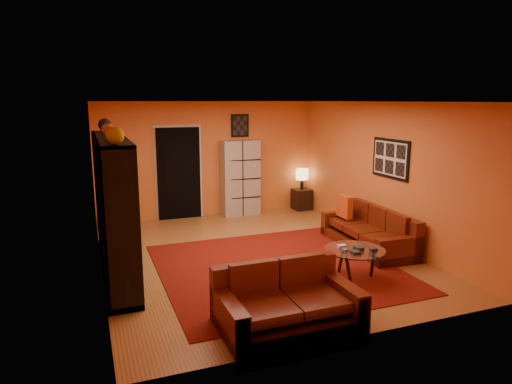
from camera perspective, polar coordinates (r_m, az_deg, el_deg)
name	(u,v)px	position (r m, az deg, el deg)	size (l,w,h in m)	color
floor	(255,255)	(7.95, -0.15, -7.87)	(6.00, 6.00, 0.00)	brown
ceiling	(255,102)	(7.50, -0.16, 11.23)	(6.00, 6.00, 0.00)	white
wall_back	(209,159)	(10.45, -5.94, 4.07)	(6.00, 6.00, 0.00)	orange
wall_front	(353,227)	(4.98, 12.05, -4.26)	(6.00, 6.00, 0.00)	orange
wall_left	(97,191)	(7.15, -19.27, 0.09)	(6.00, 6.00, 0.00)	orange
wall_right	(380,173)	(8.80, 15.30, 2.35)	(6.00, 6.00, 0.00)	orange
rug	(276,268)	(7.37, 2.52, -9.41)	(3.60, 3.60, 0.01)	#580F0A
doorway	(179,174)	(10.29, -9.62, 2.29)	(0.95, 0.10, 2.04)	black
wall_art_right	(391,159)	(8.50, 16.48, 4.03)	(0.03, 1.00, 0.70)	black
wall_art_back	(240,126)	(10.57, -2.02, 8.30)	(0.42, 0.03, 0.52)	black
entertainment_unit	(114,206)	(7.21, -17.36, -1.73)	(0.45, 3.00, 2.10)	black
tv	(117,209)	(7.27, -16.97, -1.99)	(0.13, 0.97, 0.56)	black
sofa	(372,232)	(8.54, 14.25, -4.84)	(0.92, 2.09, 0.85)	#4C150A
loveseat	(285,301)	(5.59, 3.63, -13.41)	(1.64, 0.99, 0.85)	#4C150A
throw_pillow	(344,206)	(8.88, 10.97, -1.77)	(0.12, 0.42, 0.42)	#CE4916
coffee_table	(355,252)	(6.98, 12.22, -7.38)	(0.90, 0.90, 0.45)	silver
storage_cabinet	(240,178)	(10.52, -1.99, 1.78)	(0.86, 0.38, 1.73)	#B4ADA6
bowl_chair	(122,215)	(9.82, -16.42, -2.74)	(0.69, 0.69, 0.56)	black
side_table	(302,199)	(11.18, 5.73, -0.90)	(0.40, 0.40, 0.50)	black
table_lamp	(302,175)	(11.07, 5.79, 2.15)	(0.30, 0.30, 0.50)	black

